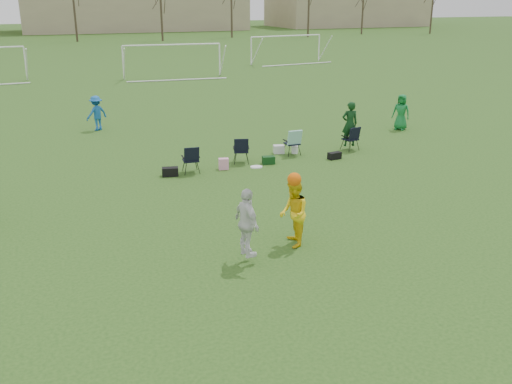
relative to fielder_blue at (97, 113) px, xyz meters
name	(u,v)px	position (x,y,z in m)	size (l,w,h in m)	color
ground	(313,253)	(3.36, -15.49, -0.79)	(260.00, 260.00, 0.00)	#224A17
fielder_blue	(97,113)	(0.00, 0.00, 0.00)	(1.02, 0.59, 1.58)	#1658A8
fielder_green_far	(401,112)	(13.08, -4.86, 0.02)	(0.80, 0.52, 1.63)	#136E30
center_contest	(276,216)	(2.53, -15.12, 0.14)	(2.09, 1.53, 2.30)	silver
sideline_setup	(289,143)	(6.33, -7.42, -0.21)	(8.18, 1.88, 1.93)	#0D3314
goal_mid	(172,51)	(7.36, 16.51, 1.13)	(7.40, 0.63, 2.46)	white
goal_right	(286,41)	(19.36, 22.51, 1.13)	(7.35, 1.14, 2.46)	white
tree_line	(76,2)	(3.60, 54.36, 4.30)	(110.28, 3.28, 11.40)	#382B21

